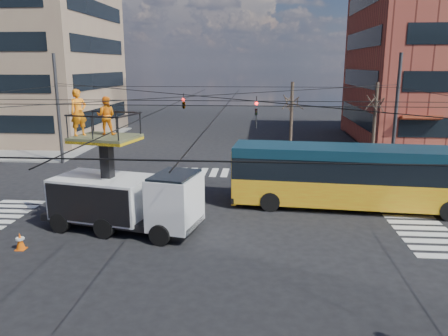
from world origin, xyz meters
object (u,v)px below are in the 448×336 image
utility_truck (124,186)px  worker_ground (110,202)px  flagger (304,188)px  traffic_cone (20,241)px  city_bus (362,176)px

utility_truck → worker_ground: (-1.04, 1.00, -1.07)m
flagger → traffic_cone: bearing=-94.5°
utility_truck → traffic_cone: 4.66m
utility_truck → traffic_cone: utility_truck is taller
city_bus → traffic_cone: (-14.69, -6.32, -1.37)m
city_bus → flagger: (-2.82, 0.46, -0.82)m
utility_truck → flagger: bearing=39.8°
city_bus → flagger: city_bus is taller
city_bus → worker_ground: size_ratio=7.06×
traffic_cone → flagger: flagger is taller
utility_truck → traffic_cone: (-3.58, -2.48, -1.66)m
utility_truck → flagger: size_ratio=4.05×
worker_ground → flagger: (9.33, 3.30, -0.03)m
utility_truck → city_bus: (11.11, 3.84, -0.28)m
traffic_cone → city_bus: bearing=23.3°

